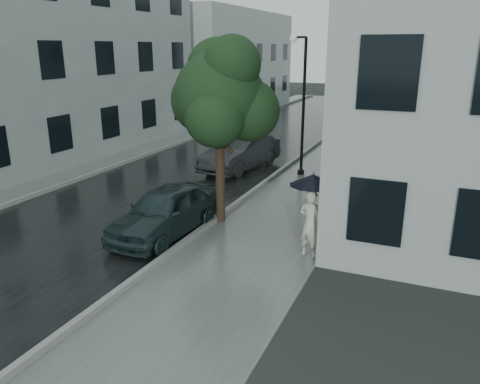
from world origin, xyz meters
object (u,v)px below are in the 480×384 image
at_px(street_tree, 221,95).
at_px(car_far, 241,152).
at_px(pedestrian, 310,224).
at_px(car_near, 166,211).
at_px(lamp_post, 301,97).

bearing_deg(street_tree, car_far, 107.75).
xyz_separation_m(pedestrian, car_far, (-5.06, 7.50, -0.15)).
bearing_deg(pedestrian, street_tree, -6.99).
xyz_separation_m(street_tree, car_near, (-0.98, -1.64, -3.11)).
distance_m(pedestrian, car_near, 4.14).
xyz_separation_m(street_tree, lamp_post, (0.61, 6.19, -0.63)).
height_order(street_tree, lamp_post, lamp_post).
distance_m(street_tree, car_near, 3.65).
distance_m(pedestrian, car_far, 9.05).
bearing_deg(car_far, street_tree, -62.95).
distance_m(pedestrian, lamp_post, 8.43).
height_order(pedestrian, car_far, pedestrian).
bearing_deg(car_near, street_tree, 61.81).
height_order(pedestrian, lamp_post, lamp_post).
relative_size(car_near, car_far, 0.90).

